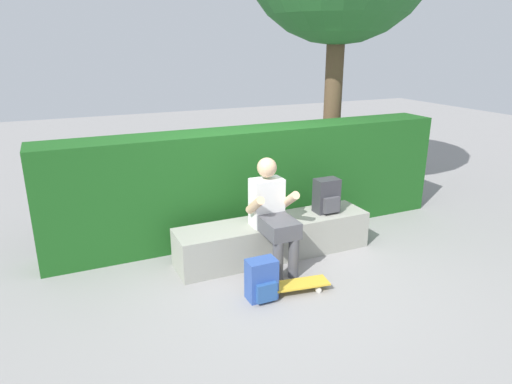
{
  "coord_description": "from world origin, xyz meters",
  "views": [
    {
      "loc": [
        -2.13,
        -3.86,
        2.32
      ],
      "look_at": [
        -0.14,
        0.55,
        0.72
      ],
      "focal_mm": 31.93,
      "sensor_mm": 36.0,
      "label": 1
    }
  ],
  "objects_px": {
    "person_skater": "(272,211)",
    "skateboard_near_person": "(289,286)",
    "backpack_on_bench": "(327,196)",
    "backpack_on_ground": "(262,280)",
    "bench_main": "(274,238)"
  },
  "relations": [
    {
      "from": "person_skater",
      "to": "skateboard_near_person",
      "type": "relative_size",
      "value": 1.43
    },
    {
      "from": "backpack_on_bench",
      "to": "skateboard_near_person",
      "type": "bearing_deg",
      "value": -139.05
    },
    {
      "from": "skateboard_near_person",
      "to": "backpack_on_bench",
      "type": "height_order",
      "value": "backpack_on_bench"
    },
    {
      "from": "person_skater",
      "to": "backpack_on_ground",
      "type": "height_order",
      "value": "person_skater"
    },
    {
      "from": "skateboard_near_person",
      "to": "backpack_on_ground",
      "type": "xyz_separation_m",
      "value": [
        -0.28,
        0.01,
        0.12
      ]
    },
    {
      "from": "bench_main",
      "to": "backpack_on_ground",
      "type": "bearing_deg",
      "value": -123.39
    },
    {
      "from": "person_skater",
      "to": "bench_main",
      "type": "bearing_deg",
      "value": 58.66
    },
    {
      "from": "bench_main",
      "to": "person_skater",
      "type": "xyz_separation_m",
      "value": [
        -0.13,
        -0.22,
        0.42
      ]
    },
    {
      "from": "bench_main",
      "to": "person_skater",
      "type": "bearing_deg",
      "value": -121.34
    },
    {
      "from": "bench_main",
      "to": "backpack_on_ground",
      "type": "relative_size",
      "value": 5.62
    },
    {
      "from": "backpack_on_bench",
      "to": "person_skater",
      "type": "bearing_deg",
      "value": -165.52
    },
    {
      "from": "person_skater",
      "to": "backpack_on_bench",
      "type": "distance_m",
      "value": 0.83
    },
    {
      "from": "backpack_on_bench",
      "to": "backpack_on_ground",
      "type": "distance_m",
      "value": 1.49
    },
    {
      "from": "bench_main",
      "to": "person_skater",
      "type": "distance_m",
      "value": 0.49
    },
    {
      "from": "bench_main",
      "to": "backpack_on_bench",
      "type": "xyz_separation_m",
      "value": [
        0.68,
        -0.01,
        0.41
      ]
    }
  ]
}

